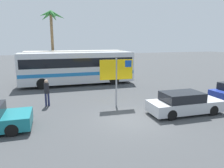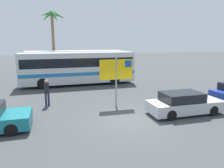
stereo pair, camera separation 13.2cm
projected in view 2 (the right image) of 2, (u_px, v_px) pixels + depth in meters
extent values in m
plane|color=#424447|center=(131.00, 119.00, 11.79)|extent=(120.00, 120.00, 0.00)
cube|color=silver|center=(78.00, 67.00, 20.89)|extent=(10.93, 2.52, 2.90)
cube|color=black|center=(78.00, 62.00, 20.78)|extent=(10.50, 2.54, 0.84)
cube|color=#1E70B7|center=(78.00, 72.00, 20.99)|extent=(10.82, 2.54, 0.32)
cylinder|color=black|center=(108.00, 76.00, 23.16)|extent=(1.00, 0.28, 1.00)
cylinder|color=black|center=(114.00, 80.00, 21.04)|extent=(1.00, 0.28, 1.00)
cylinder|color=black|center=(43.00, 79.00, 21.23)|extent=(1.00, 0.28, 1.00)
cylinder|color=black|center=(43.00, 84.00, 19.11)|extent=(1.00, 0.28, 1.00)
cube|color=silver|center=(76.00, 64.00, 24.29)|extent=(10.93, 2.52, 2.90)
cube|color=black|center=(76.00, 59.00, 24.18)|extent=(10.50, 2.54, 0.84)
cube|color=#23843D|center=(76.00, 68.00, 24.39)|extent=(10.82, 2.54, 0.32)
cylinder|color=black|center=(102.00, 72.00, 26.56)|extent=(1.00, 0.28, 1.00)
cylinder|color=black|center=(107.00, 74.00, 24.44)|extent=(1.00, 0.28, 1.00)
cylinder|color=black|center=(46.00, 74.00, 24.63)|extent=(1.00, 0.28, 1.00)
cylinder|color=black|center=(46.00, 77.00, 22.51)|extent=(1.00, 0.28, 1.00)
cylinder|color=gray|center=(116.00, 82.00, 13.91)|extent=(0.11, 0.11, 3.20)
cube|color=yellow|center=(116.00, 70.00, 13.74)|extent=(2.20, 0.16, 1.30)
cube|color=#1447A8|center=(128.00, 64.00, 13.86)|extent=(0.44, 0.09, 0.44)
cylinder|color=black|center=(17.00, 117.00, 11.32)|extent=(0.60, 0.17, 0.60)
cylinder|color=black|center=(11.00, 130.00, 9.67)|extent=(0.60, 0.17, 0.60)
cylinder|color=black|center=(216.00, 96.00, 15.69)|extent=(0.61, 0.19, 0.60)
cube|color=#B7BABF|center=(185.00, 106.00, 12.63)|extent=(4.48, 1.75, 0.64)
cube|color=black|center=(182.00, 97.00, 12.44)|extent=(2.34, 1.58, 0.52)
cylinder|color=black|center=(196.00, 103.00, 13.76)|extent=(0.60, 0.17, 0.60)
cylinder|color=black|center=(213.00, 111.00, 12.32)|extent=(0.60, 0.17, 0.60)
cylinder|color=black|center=(158.00, 107.00, 13.01)|extent=(0.60, 0.17, 0.60)
cylinder|color=black|center=(171.00, 115.00, 11.57)|extent=(0.60, 0.17, 0.60)
cylinder|color=#1E2347|center=(49.00, 99.00, 14.19)|extent=(0.13, 0.13, 0.87)
cylinder|color=#1E2347|center=(46.00, 100.00, 14.10)|extent=(0.13, 0.13, 0.87)
cylinder|color=black|center=(47.00, 88.00, 13.99)|extent=(0.32, 0.32, 0.69)
sphere|color=tan|center=(46.00, 81.00, 13.90)|extent=(0.24, 0.24, 0.24)
cylinder|color=brown|center=(54.00, 46.00, 25.34)|extent=(0.32, 0.32, 7.33)
cone|color=#2D7533|center=(59.00, 15.00, 24.76)|extent=(1.75, 0.64, 1.09)
cone|color=#2D7533|center=(55.00, 17.00, 25.34)|extent=(1.16, 1.68, 1.23)
cone|color=#2D7533|center=(47.00, 16.00, 24.97)|extent=(1.51, 1.47, 1.24)
cone|color=#2D7533|center=(46.00, 14.00, 23.97)|extent=(1.62, 1.43, 0.97)
cone|color=#2D7533|center=(54.00, 15.00, 24.05)|extent=(1.01, 1.75, 1.12)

